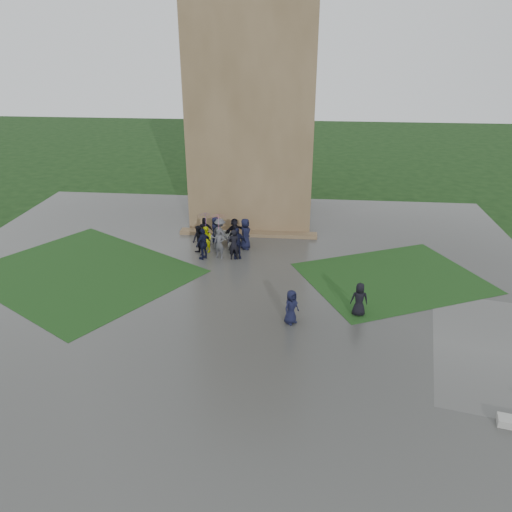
# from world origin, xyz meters

# --- Properties ---
(ground) EXTENTS (120.00, 120.00, 0.00)m
(ground) POSITION_xyz_m (0.00, 0.00, 0.00)
(ground) COLOR black
(plaza) EXTENTS (34.00, 34.00, 0.02)m
(plaza) POSITION_xyz_m (0.00, 2.00, 0.01)
(plaza) COLOR #363634
(plaza) RESTS_ON ground
(lawn_inset_left) EXTENTS (14.10, 13.46, 0.01)m
(lawn_inset_left) POSITION_xyz_m (-8.50, 4.00, 0.03)
(lawn_inset_left) COLOR #133412
(lawn_inset_left) RESTS_ON plaza
(lawn_inset_right) EXTENTS (11.12, 10.15, 0.01)m
(lawn_inset_right) POSITION_xyz_m (8.50, 5.00, 0.03)
(lawn_inset_right) COLOR #133412
(lawn_inset_right) RESTS_ON plaza
(tower) EXTENTS (8.00, 8.00, 18.00)m
(tower) POSITION_xyz_m (0.00, 15.00, 9.00)
(tower) COLOR brown
(tower) RESTS_ON ground
(tower_plinth) EXTENTS (9.00, 0.80, 0.22)m
(tower_plinth) POSITION_xyz_m (0.00, 10.60, 0.13)
(tower_plinth) COLOR brown
(tower_plinth) RESTS_ON plaza
(bench) EXTENTS (1.52, 0.89, 0.84)m
(bench) POSITION_xyz_m (-1.47, 8.96, 0.45)
(bench) COLOR silver
(bench) RESTS_ON plaza
(visitor_cluster) EXTENTS (3.49, 3.89, 2.69)m
(visitor_cluster) POSITION_xyz_m (-1.31, 7.74, 1.09)
(visitor_cluster) COLOR black
(visitor_cluster) RESTS_ON plaza
(pedestrian_mid) EXTENTS (0.94, 0.96, 1.64)m
(pedestrian_mid) POSITION_xyz_m (3.16, -0.12, 0.84)
(pedestrian_mid) COLOR black
(pedestrian_mid) RESTS_ON plaza
(pedestrian_near) EXTENTS (0.81, 0.56, 1.63)m
(pedestrian_near) POSITION_xyz_m (6.27, 0.89, 0.84)
(pedestrian_near) COLOR black
(pedestrian_near) RESTS_ON plaza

